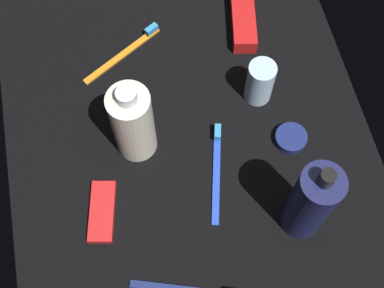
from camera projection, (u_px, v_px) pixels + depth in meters
ground_plane at (192, 152)px, 93.85cm from camera, size 84.00×64.00×1.20cm
lotion_bottle at (311, 202)px, 79.68cm from camera, size 6.57×6.57×21.23cm
bodywash_bottle at (133, 123)px, 86.19cm from camera, size 6.97×6.97×18.44cm
deodorant_stick at (260, 82)px, 93.65cm from camera, size 4.90×4.90×9.18cm
toothbrush_orange at (126, 51)px, 101.04cm from camera, size 10.12×16.14×2.10cm
toothbrush_blue at (217, 167)px, 91.39cm from camera, size 17.72×5.71×2.10cm
toothpaste_box_red at (242, 11)px, 103.58cm from camera, size 18.11×7.63×3.20cm
snack_bar_red at (102, 212)px, 88.04cm from camera, size 11.02×6.16×1.50cm
cream_tin_left at (291, 138)px, 93.36cm from camera, size 5.64×5.64×1.67cm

